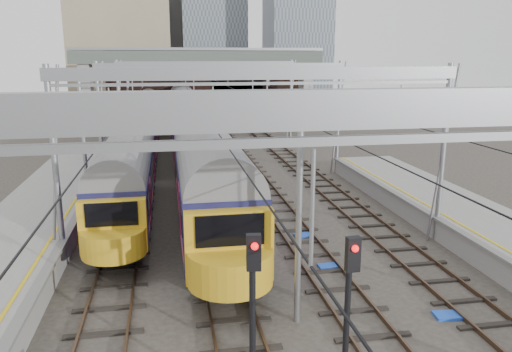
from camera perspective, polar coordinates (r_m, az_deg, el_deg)
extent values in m
cube|color=slate|center=(16.77, -24.64, -13.26)|extent=(0.35, 55.00, 0.12)
cube|color=gold|center=(16.88, -26.35, -13.02)|extent=(0.12, 55.00, 0.01)
cube|color=#4C3828|center=(28.37, -15.54, -3.76)|extent=(0.08, 80.00, 0.16)
cube|color=#4C3828|center=(28.25, -12.63, -3.65)|extent=(0.08, 80.00, 0.16)
cube|color=black|center=(28.32, -14.08, -3.85)|extent=(2.40, 80.00, 0.14)
cube|color=#4C3828|center=(28.24, -7.43, -3.44)|extent=(0.08, 80.00, 0.16)
cube|color=#4C3828|center=(28.33, -4.52, -3.31)|extent=(0.08, 80.00, 0.16)
cube|color=black|center=(28.30, -5.97, -3.53)|extent=(2.40, 80.00, 0.14)
cube|color=#4C3828|center=(28.67, 0.58, -3.07)|extent=(0.08, 80.00, 0.16)
cube|color=#4C3828|center=(28.96, 3.39, -2.92)|extent=(0.08, 80.00, 0.16)
cube|color=black|center=(28.83, 1.99, -3.14)|extent=(2.40, 80.00, 0.14)
cube|color=#4C3828|center=(29.65, 8.21, -2.65)|extent=(0.08, 80.00, 0.16)
cube|color=#4C3828|center=(30.12, 10.82, -2.50)|extent=(0.08, 80.00, 0.16)
cube|color=black|center=(29.90, 9.52, -2.71)|extent=(2.40, 80.00, 0.14)
cube|color=gray|center=(7.15, 22.43, 7.32)|extent=(16.80, 0.28, 0.50)
cylinder|color=gray|center=(20.92, -21.94, 0.77)|extent=(0.24, 0.24, 8.00)
cylinder|color=gray|center=(23.73, 20.57, 2.29)|extent=(0.24, 0.24, 8.00)
cube|color=gray|center=(20.39, 0.74, 11.65)|extent=(16.80, 0.28, 0.50)
cylinder|color=gray|center=(34.56, -17.37, 5.79)|extent=(0.24, 0.24, 8.00)
cylinder|color=gray|center=(36.32, 9.38, 6.57)|extent=(0.24, 0.24, 8.00)
cube|color=gray|center=(34.23, -3.76, 12.35)|extent=(16.80, 0.28, 0.50)
cylinder|color=gray|center=(48.40, -15.38, 7.95)|extent=(0.24, 0.24, 8.00)
cylinder|color=gray|center=(49.68, 4.00, 8.52)|extent=(0.24, 0.24, 8.00)
cube|color=gray|center=(48.17, -5.67, 12.62)|extent=(16.80, 0.28, 0.50)
cylinder|color=gray|center=(60.32, -14.40, 9.00)|extent=(0.24, 0.24, 8.00)
cylinder|color=gray|center=(61.35, 1.26, 9.48)|extent=(0.24, 0.24, 8.00)
cube|color=gray|center=(60.14, -6.60, 12.75)|extent=(16.80, 0.28, 0.50)
cube|color=black|center=(27.24, -14.74, 7.24)|extent=(0.03, 80.00, 0.03)
cube|color=black|center=(27.21, -6.25, 7.59)|extent=(0.03, 80.00, 0.03)
cube|color=black|center=(27.77, 2.08, 7.78)|extent=(0.03, 80.00, 0.03)
cube|color=black|center=(28.87, 9.94, 7.80)|extent=(0.03, 80.00, 0.03)
cube|color=black|center=(64.39, -4.95, 10.07)|extent=(26.00, 2.00, 9.00)
cube|color=black|center=(63.86, -2.12, 8.37)|extent=(6.50, 0.10, 5.20)
cylinder|color=black|center=(63.68, -2.14, 10.70)|extent=(6.50, 0.10, 6.50)
cube|color=black|center=(63.67, -15.71, 6.87)|extent=(6.00, 1.50, 3.00)
cube|color=gray|center=(58.81, -18.77, 8.71)|extent=(1.20, 2.50, 8.20)
cube|color=gray|center=(60.41, 5.70, 9.45)|extent=(1.20, 2.50, 8.20)
cube|color=#4D5750|center=(58.14, -6.49, 13.32)|extent=(28.00, 3.00, 1.40)
cube|color=gray|center=(58.15, -6.51, 14.21)|extent=(28.00, 3.00, 0.30)
cube|color=tan|center=(78.31, -15.13, 15.02)|extent=(14.00, 12.00, 22.00)
cube|color=#4C5660|center=(84.73, -5.01, 18.65)|extent=(10.00, 10.00, 32.00)
cube|color=gray|center=(92.04, -9.21, 13.75)|extent=(18.00, 14.00, 18.00)
cube|color=black|center=(50.37, -7.91, 4.31)|extent=(2.32, 68.84, 0.70)
cube|color=#161343|center=(50.10, -7.98, 6.53)|extent=(2.96, 68.84, 2.64)
cylinder|color=slate|center=(49.96, -8.03, 8.04)|extent=(2.90, 68.34, 2.90)
cube|color=black|center=(50.05, -8.00, 7.01)|extent=(2.98, 67.64, 0.79)
cube|color=#CB3F59|center=(50.19, -7.95, 5.69)|extent=(2.98, 67.84, 0.13)
cube|color=gold|center=(16.40, -3.04, -8.10)|extent=(2.90, 0.60, 2.44)
cube|color=black|center=(16.02, -2.99, -6.23)|extent=(2.22, 0.08, 1.06)
cube|color=black|center=(41.53, -12.91, 2.15)|extent=(2.00, 44.37, 0.70)
cube|color=#161343|center=(41.23, -13.04, 4.58)|extent=(2.54, 44.37, 2.27)
cylinder|color=slate|center=(41.07, -13.12, 6.15)|extent=(2.49, 43.87, 2.49)
cube|color=black|center=(41.17, -13.07, 5.08)|extent=(2.56, 43.17, 0.68)
cube|color=#CB3F59|center=(41.33, -12.99, 3.71)|extent=(2.56, 43.37, 0.11)
cube|color=gold|center=(19.52, -16.03, -5.63)|extent=(2.49, 0.60, 2.07)
cube|color=black|center=(19.19, -16.19, -4.23)|extent=(1.91, 0.08, 0.91)
cylinder|color=black|center=(11.91, -0.41, -17.00)|extent=(0.15, 0.15, 4.40)
cube|color=black|center=(10.90, -0.26, -8.72)|extent=(0.34, 0.21, 0.83)
sphere|color=red|center=(10.72, -0.15, -8.05)|extent=(0.17, 0.17, 0.17)
cylinder|color=black|center=(12.29, 10.30, -16.57)|extent=(0.14, 0.14, 4.28)
cube|color=black|center=(11.32, 11.01, -8.77)|extent=(0.32, 0.20, 0.80)
sphere|color=red|center=(11.15, 11.27, -8.14)|extent=(0.16, 0.16, 0.16)
cube|color=blue|center=(20.58, 8.17, -10.17)|extent=(0.76, 0.55, 0.09)
cube|color=blue|center=(23.78, 5.41, -6.76)|extent=(0.84, 0.62, 0.09)
cube|color=blue|center=(17.95, 20.98, -14.66)|extent=(0.86, 0.64, 0.10)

